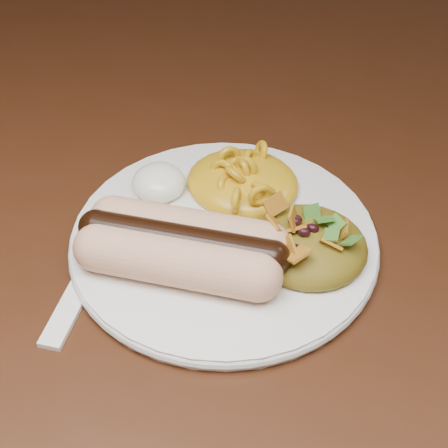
% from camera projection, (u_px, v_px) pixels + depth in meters
% --- Properties ---
extents(table, '(1.60, 0.90, 0.75)m').
position_uv_depth(table, '(290.00, 251.00, 0.62)').
color(table, '#32170A').
rests_on(table, floor).
extents(plate, '(0.26, 0.26, 0.01)m').
position_uv_depth(plate, '(224.00, 240.00, 0.49)').
color(plate, white).
rests_on(plate, table).
extents(hotdog, '(0.12, 0.08, 0.03)m').
position_uv_depth(hotdog, '(182.00, 246.00, 0.45)').
color(hotdog, '#FFB88F').
rests_on(hotdog, plate).
extents(mac_and_cheese, '(0.10, 0.10, 0.03)m').
position_uv_depth(mac_and_cheese, '(243.00, 170.00, 0.51)').
color(mac_and_cheese, gold).
rests_on(mac_and_cheese, plate).
extents(sour_cream, '(0.05, 0.05, 0.02)m').
position_uv_depth(sour_cream, '(158.00, 178.00, 0.51)').
color(sour_cream, white).
rests_on(sour_cream, plate).
extents(taco_salad, '(0.08, 0.08, 0.04)m').
position_uv_depth(taco_salad, '(309.00, 238.00, 0.46)').
color(taco_salad, '#A1420D').
rests_on(taco_salad, plate).
extents(fork, '(0.03, 0.13, 0.00)m').
position_uv_depth(fork, '(80.00, 288.00, 0.46)').
color(fork, white).
rests_on(fork, table).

